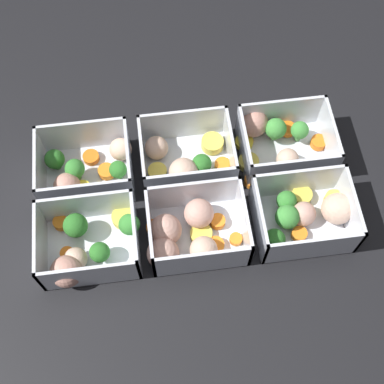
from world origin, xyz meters
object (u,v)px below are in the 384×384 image
at_px(container_near_right, 307,215).
at_px(container_far_center, 184,160).
at_px(container_near_left, 86,246).
at_px(container_far_left, 86,169).
at_px(container_far_right, 278,141).
at_px(container_near_center, 188,233).

height_order(container_near_right, container_far_center, same).
relative_size(container_near_left, container_far_center, 1.02).
height_order(container_far_left, container_far_right, same).
bearing_deg(container_far_left, container_far_right, 2.34).
bearing_deg(container_far_right, container_near_right, -82.72).
distance_m(container_near_left, container_near_center, 0.16).
bearing_deg(container_near_left, container_far_left, 88.05).
bearing_deg(container_far_center, container_far_right, 5.69).
xyz_separation_m(container_far_center, container_far_right, (0.16, 0.02, 0.00)).
bearing_deg(container_far_center, container_near_center, -94.58).
bearing_deg(container_near_right, container_far_left, 159.54).
bearing_deg(container_near_right, container_far_center, 145.19).
height_order(container_near_right, container_far_right, same).
height_order(container_near_left, container_near_center, same).
distance_m(container_near_left, container_far_center, 0.21).
height_order(container_near_right, container_far_left, same).
xyz_separation_m(container_near_right, container_far_center, (-0.18, 0.13, -0.00)).
height_order(container_far_center, container_far_right, same).
relative_size(container_near_center, container_far_right, 0.98).
xyz_separation_m(container_near_right, container_far_left, (-0.34, 0.13, -0.00)).
xyz_separation_m(container_near_center, container_far_right, (0.17, 0.15, -0.00)).
xyz_separation_m(container_near_right, container_far_right, (-0.02, 0.14, -0.00)).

